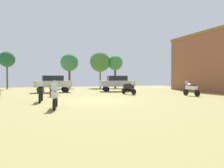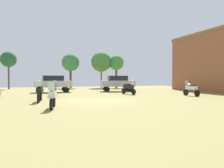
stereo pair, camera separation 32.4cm
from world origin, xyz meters
The scene contains 12 objects.
ground_plane centered at (0.00, 0.00, 0.01)m, with size 44.00×52.00×0.02m.
motorcycle_1 centered at (4.92, 4.79, 0.73)m, with size 0.84×2.16×1.44m.
motorcycle_2 centered at (-2.78, 4.97, 0.75)m, with size 0.84×2.08×1.48m.
motorcycle_4 centered at (-3.28, -3.43, 0.74)m, with size 0.67×2.13×1.46m.
motorcycle_5 centered at (9.73, 0.90, 0.73)m, with size 0.62×2.07×1.45m.
motorcycle_7 centered at (-3.98, 0.33, 0.76)m, with size 0.62×2.28×1.51m.
car_2 centered at (5.51, 9.77, 1.19)m, with size 4.51×2.40×2.00m.
car_3 centered at (-2.45, 10.49, 1.19)m, with size 4.40×2.05×2.00m.
tree_2 centered at (8.83, 19.45, 4.36)m, with size 2.64×2.64×5.72m.
tree_4 centered at (-8.49, 20.46, 4.57)m, with size 2.40×2.40×5.79m.
tree_5 centered at (6.29, 20.16, 4.56)m, with size 3.53×3.53×6.32m.
tree_6 centered at (1.12, 21.36, 4.37)m, with size 3.04×3.04×5.92m.
Camera 1 is at (-4.27, -15.91, 1.75)m, focal length 34.37 mm.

